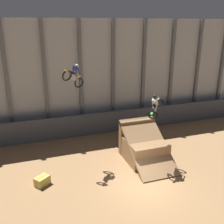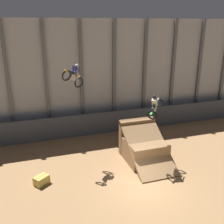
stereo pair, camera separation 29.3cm
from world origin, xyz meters
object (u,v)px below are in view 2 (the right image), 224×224
object	(u,v)px
dirt_ramp	(143,146)
rider_bike_left_air	(74,76)
hay_bale_trackside	(41,180)
rider_bike_right_air	(155,106)

from	to	relation	value
dirt_ramp	rider_bike_left_air	world-z (taller)	rider_bike_left_air
dirt_ramp	hay_bale_trackside	size ratio (longest dim) A/B	4.19
dirt_ramp	rider_bike_right_air	size ratio (longest dim) A/B	2.63
hay_bale_trackside	rider_bike_left_air	bearing A→B (deg)	38.68
rider_bike_left_air	rider_bike_right_air	size ratio (longest dim) A/B	1.01
rider_bike_right_air	hay_bale_trackside	size ratio (longest dim) A/B	1.59
rider_bike_left_air	hay_bale_trackside	xyz separation A→B (m)	(-2.71, -2.17, -6.06)
rider_bike_left_air	hay_bale_trackside	distance (m)	6.98
rider_bike_left_air	hay_bale_trackside	world-z (taller)	rider_bike_left_air
dirt_ramp	hay_bale_trackside	distance (m)	7.52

